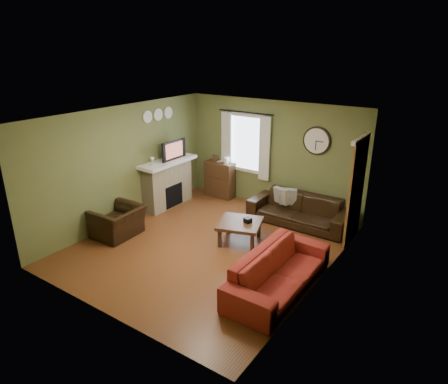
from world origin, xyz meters
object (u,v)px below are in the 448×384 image
Objects in this scene: sofa_brown at (299,210)px; coffee_table at (240,232)px; sofa_red at (279,271)px; bookshelf at (220,180)px; armchair at (118,222)px.

coffee_table is at bearing -112.76° from sofa_brown.
sofa_brown is 2.66m from sofa_red.
sofa_red is at bearing -36.61° from coffee_table.
coffee_table is (-1.41, 1.05, -0.11)m from sofa_red.
sofa_red reaches higher than coffee_table.
sofa_red is (3.23, -2.94, -0.14)m from bookshelf.
sofa_brown is at bearing 17.29° from sofa_red.
bookshelf is 2.48m from sofa_brown.
sofa_brown is 0.99× the size of sofa_red.
sofa_brown is (2.44, -0.40, -0.14)m from bookshelf.
coffee_table is at bearing 115.16° from armchair.
sofa_red is at bearing 89.44° from armchair.
sofa_red is 2.34× the size of armchair.
sofa_red reaches higher than armchair.
sofa_red is (0.79, -2.54, 0.00)m from sofa_brown.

